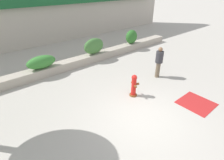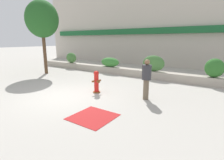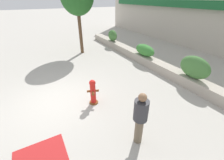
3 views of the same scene
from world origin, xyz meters
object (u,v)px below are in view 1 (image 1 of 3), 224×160
hedge_bush_1 (41,62)px  fire_hydrant (134,85)px  hedge_bush_2 (94,46)px  hedge_bush_3 (131,37)px  pedestrian (159,61)px

hedge_bush_1 → fire_hydrant: hedge_bush_1 is taller
hedge_bush_1 → hedge_bush_2: (3.51, 0.00, 0.17)m
hedge_bush_1 → hedge_bush_2: 3.51m
hedge_bush_3 → pedestrian: (-2.16, -4.20, -0.03)m
hedge_bush_3 → pedestrian: size_ratio=0.60×
hedge_bush_1 → hedge_bush_2: hedge_bush_2 is taller
hedge_bush_3 → fire_hydrant: size_ratio=0.96×
fire_hydrant → hedge_bush_1: bearing=118.0°
hedge_bush_2 → hedge_bush_3: 3.50m
hedge_bush_1 → hedge_bush_3: 7.01m
hedge_bush_3 → pedestrian: pedestrian is taller
hedge_bush_3 → fire_hydrant: bearing=-134.3°
fire_hydrant → hedge_bush_2: bearing=77.4°
pedestrian → hedge_bush_1: bearing=139.1°
hedge_bush_2 → hedge_bush_3: (3.50, 0.00, 0.00)m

